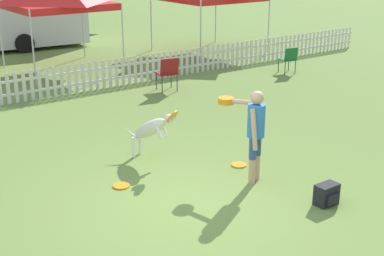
# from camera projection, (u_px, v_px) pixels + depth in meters

# --- Properties ---
(ground_plane) EXTENTS (240.00, 240.00, 0.00)m
(ground_plane) POSITION_uv_depth(u_px,v_px,m) (188.00, 205.00, 7.96)
(ground_plane) COLOR olive
(handler_person) EXTENTS (0.41, 1.05, 1.53)m
(handler_person) POSITION_uv_depth(u_px,v_px,m) (253.00, 125.00, 8.52)
(handler_person) COLOR tan
(handler_person) RESTS_ON ground_plane
(leaping_dog) EXTENTS (0.65, 1.13, 0.99)m
(leaping_dog) POSITION_uv_depth(u_px,v_px,m) (152.00, 128.00, 9.50)
(leaping_dog) COLOR beige
(leaping_dog) RESTS_ON ground_plane
(frisbee_near_handler) EXTENTS (0.27, 0.27, 0.02)m
(frisbee_near_handler) POSITION_uv_depth(u_px,v_px,m) (239.00, 165.00, 9.41)
(frisbee_near_handler) COLOR orange
(frisbee_near_handler) RESTS_ON ground_plane
(frisbee_near_dog) EXTENTS (0.27, 0.27, 0.02)m
(frisbee_near_dog) POSITION_uv_depth(u_px,v_px,m) (121.00, 186.00, 8.59)
(frisbee_near_dog) COLOR orange
(frisbee_near_dog) RESTS_ON ground_plane
(backpack_on_grass) EXTENTS (0.36, 0.26, 0.32)m
(backpack_on_grass) POSITION_uv_depth(u_px,v_px,m) (327.00, 195.00, 7.95)
(backpack_on_grass) COLOR black
(backpack_on_grass) RESTS_ON ground_plane
(picket_fence) EXTENTS (25.05, 0.04, 0.77)m
(picket_fence) POSITION_uv_depth(u_px,v_px,m) (24.00, 86.00, 13.13)
(picket_fence) COLOR silver
(picket_fence) RESTS_ON ground_plane
(folding_chair_blue_left) EXTENTS (0.60, 0.61, 0.90)m
(folding_chair_blue_left) POSITION_uv_depth(u_px,v_px,m) (168.00, 71.00, 14.02)
(folding_chair_blue_left) COLOR #333338
(folding_chair_blue_left) RESTS_ON ground_plane
(folding_chair_center) EXTENTS (0.51, 0.53, 0.79)m
(folding_chair_center) POSITION_uv_depth(u_px,v_px,m) (289.00, 58.00, 15.99)
(folding_chair_center) COLOR #333338
(folding_chair_center) RESTS_ON ground_plane
(equipment_trailer) EXTENTS (4.82, 2.51, 2.42)m
(equipment_trailer) POSITION_uv_depth(u_px,v_px,m) (28.00, 13.00, 19.90)
(equipment_trailer) COLOR silver
(equipment_trailer) RESTS_ON ground_plane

